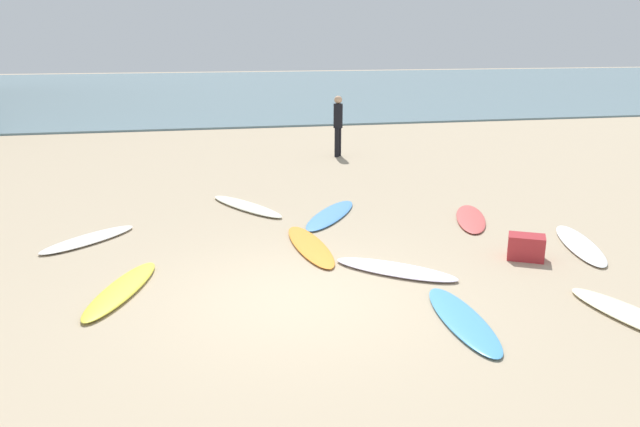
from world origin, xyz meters
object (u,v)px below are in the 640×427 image
Objects in this scene: surfboard_1 at (463,320)px; surfboard_9 at (331,215)px; surfboard_3 at (395,269)px; surfboard_8 at (247,206)px; beachgoer_near at (338,122)px; surfboard_2 at (121,289)px; surfboard_6 at (471,218)px; beach_cooler at (526,247)px; surfboard_4 at (310,246)px; surfboard_0 at (636,317)px; surfboard_5 at (580,245)px; surfboard_7 at (88,239)px.

surfboard_1 is 5.19m from surfboard_9.
surfboard_3 is 4.71m from surfboard_8.
surfboard_8 is at bearing -177.98° from beachgoer_near.
surfboard_2 is 7.02m from surfboard_6.
surfboard_2 is at bearing -179.57° from beach_cooler.
surfboard_1 is 1.02× the size of surfboard_6.
beachgoer_near is at bearing -100.77° from surfboard_2.
surfboard_4 is (-1.38, 3.32, 0.00)m from surfboard_1.
surfboard_1 is 4.82m from surfboard_6.
surfboard_0 is at bearing -67.38° from surfboard_6.
surfboard_9 is (-0.58, 5.16, 0.00)m from surfboard_1.
surfboard_2 is at bearing 20.26° from surfboard_5.
surfboard_8 is 0.99× the size of surfboard_9.
surfboard_3 reaches higher than surfboard_1.
surfboard_0 is 1.01× the size of surfboard_1.
surfboard_7 is 9.64m from beachgoer_near.
surfboard_1 is 1.06× the size of surfboard_7.
surfboard_6 is 4.76m from surfboard_8.
surfboard_1 is 4.87m from surfboard_2.
surfboard_1 is at bearing -151.95° from beachgoer_near.
surfboard_3 reaches higher than surfboard_6.
surfboard_7 is (-0.81, 2.56, -0.00)m from surfboard_2.
surfboard_0 is 6.27m from surfboard_9.
surfboard_6 is (2.43, 2.42, -0.01)m from surfboard_3.
surfboard_2 is 4.78m from surfboard_8.
surfboard_5 is at bearing -157.62° from surfboard_2.
surfboard_1 is 6.93m from surfboard_7.
surfboard_1 is 6.56m from surfboard_8.
surfboard_3 is at bearing -52.43° from surfboard_9.
surfboard_0 reaches higher than surfboard_9.
beach_cooler reaches higher than surfboard_5.
beachgoer_near is (1.15, 11.64, 1.02)m from surfboard_1.
surfboard_2 is 5.03m from surfboard_9.
surfboard_6 is 2.86m from surfboard_9.
surfboard_3 is 1.80m from surfboard_4.
beachgoer_near is at bearing -111.13° from surfboard_4.
surfboard_2 is 2.69m from surfboard_7.
surfboard_6 is at bearing -168.58° from surfboard_4.
surfboard_3 is 3.46× the size of beach_cooler.
surfboard_7 is 0.83× the size of surfboard_8.
surfboard_9 is at bearing -126.70° from surfboard_7.
beachgoer_near reaches higher than surfboard_6.
beach_cooler is (3.42, -1.32, 0.17)m from surfboard_4.
surfboard_9 reaches higher than surfboard_4.
surfboard_8 is (-5.55, 3.80, 0.01)m from surfboard_5.
surfboard_5 reaches higher than surfboard_4.
beach_cooler is at bearing -141.00° from beachgoer_near.
surfboard_0 is at bearing 86.31° from surfboard_5.
surfboard_3 is at bearing -161.56° from surfboard_2.
surfboard_7 reaches higher than surfboard_1.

